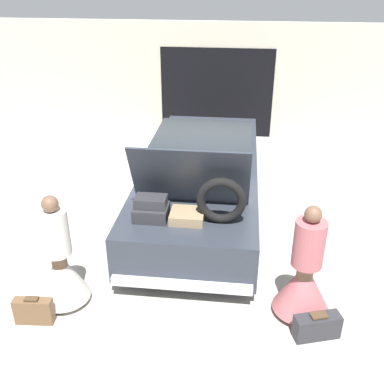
# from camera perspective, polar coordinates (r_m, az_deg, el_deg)

# --- Properties ---
(ground_plane) EXTENTS (40.00, 40.00, 0.00)m
(ground_plane) POSITION_cam_1_polar(r_m,az_deg,el_deg) (8.34, 1.15, -1.73)
(ground_plane) COLOR #ADA89E
(garage_wall_back) EXTENTS (12.00, 0.14, 2.80)m
(garage_wall_back) POSITION_cam_1_polar(r_m,az_deg,el_deg) (11.54, 3.19, 13.91)
(garage_wall_back) COLOR beige
(garage_wall_back) RESTS_ON ground_plane
(car) EXTENTS (2.00, 5.34, 1.87)m
(car) POSITION_cam_1_polar(r_m,az_deg,el_deg) (8.07, 1.19, 2.04)
(car) COLOR #2D333D
(car) RESTS_ON ground_plane
(person_left) EXTENTS (0.69, 0.69, 1.57)m
(person_left) POSITION_cam_1_polar(r_m,az_deg,el_deg) (6.08, -16.39, -9.05)
(person_left) COLOR brown
(person_left) RESTS_ON ground_plane
(person_right) EXTENTS (0.72, 0.72, 1.56)m
(person_right) POSITION_cam_1_polar(r_m,az_deg,el_deg) (5.83, 14.05, -10.53)
(person_right) COLOR brown
(person_right) RESTS_ON ground_plane
(suitcase_beside_left_person) EXTENTS (0.49, 0.17, 0.38)m
(suitcase_beside_left_person) POSITION_cam_1_polar(r_m,az_deg,el_deg) (6.08, -19.45, -14.05)
(suitcase_beside_left_person) COLOR brown
(suitcase_beside_left_person) RESTS_ON ground_plane
(suitcase_beside_right_person) EXTENTS (0.59, 0.35, 0.34)m
(suitcase_beside_right_person) POSITION_cam_1_polar(r_m,az_deg,el_deg) (5.79, 15.58, -16.11)
(suitcase_beside_right_person) COLOR #2D2D33
(suitcase_beside_right_person) RESTS_ON ground_plane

